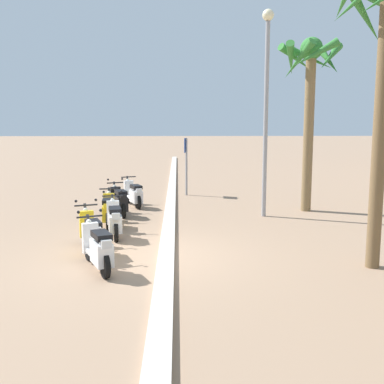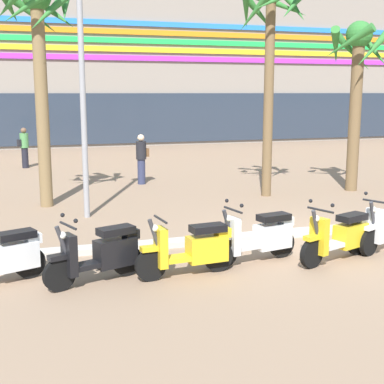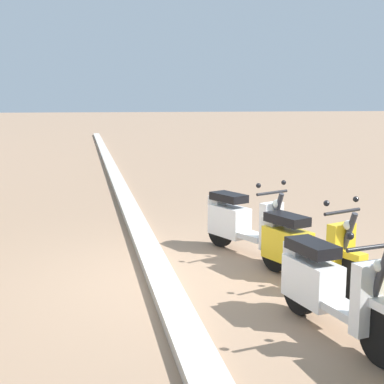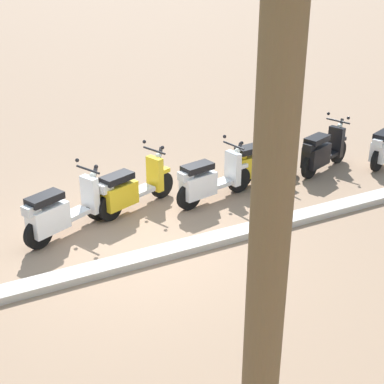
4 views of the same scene
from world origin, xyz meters
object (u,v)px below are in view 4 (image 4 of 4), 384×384
object	(u,v)px
scooter_yellow_last_in_row	(260,162)
scooter_white_tail_end	(209,180)
scooter_black_mid_centre	(322,152)
scooter_yellow_mid_rear	(131,189)
scooter_white_far_back	(62,211)

from	to	relation	value
scooter_yellow_last_in_row	scooter_white_tail_end	xyz separation A→B (m)	(1.40, 0.37, 0.00)
scooter_black_mid_centre	scooter_yellow_last_in_row	world-z (taller)	scooter_black_mid_centre
scooter_yellow_mid_rear	scooter_white_tail_end	bearing A→B (deg)	166.66
scooter_white_tail_end	scooter_yellow_mid_rear	world-z (taller)	same
scooter_black_mid_centre	scooter_yellow_mid_rear	xyz separation A→B (m)	(4.36, -0.11, -0.02)
scooter_white_tail_end	scooter_white_far_back	distance (m)	2.85
scooter_black_mid_centre	scooter_yellow_mid_rear	bearing A→B (deg)	-1.47
scooter_white_tail_end	scooter_white_far_back	bearing A→B (deg)	0.95
scooter_black_mid_centre	scooter_white_tail_end	distance (m)	2.91
scooter_black_mid_centre	scooter_white_far_back	distance (m)	5.76
scooter_yellow_last_in_row	scooter_yellow_mid_rear	bearing A→B (deg)	0.44
scooter_white_far_back	scooter_white_tail_end	bearing A→B (deg)	-179.05
scooter_black_mid_centre	scooter_yellow_last_in_row	bearing A→B (deg)	-5.08
scooter_black_mid_centre	scooter_yellow_mid_rear	distance (m)	4.36
scooter_yellow_last_in_row	scooter_white_far_back	distance (m)	4.27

